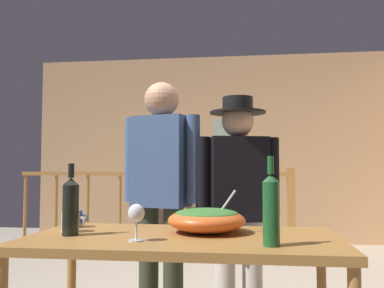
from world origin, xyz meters
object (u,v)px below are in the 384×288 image
(mug_blue, at_px, (74,219))
(stair_railing, at_px, (188,201))
(wine_bottle_green, at_px, (271,208))
(mug_white, at_px, (71,222))
(person_standing_left, at_px, (161,185))
(salad_bowl, at_px, (207,219))
(wine_bottle_dark, at_px, (71,205))
(tv_console, at_px, (171,226))
(wine_glass, at_px, (136,215))
(serving_table, at_px, (182,251))
(flat_screen_tv, at_px, (171,193))
(person_standing_right, at_px, (238,197))
(framed_picture, at_px, (229,136))

(mug_blue, bearing_deg, stair_railing, 86.76)
(stair_railing, distance_m, wine_bottle_green, 3.78)
(mug_white, relative_size, person_standing_left, 0.07)
(salad_bowl, distance_m, wine_bottle_dark, 0.67)
(tv_console, height_order, wine_glass, wine_glass)
(mug_blue, bearing_deg, serving_table, -18.93)
(flat_screen_tv, height_order, salad_bowl, salad_bowl)
(serving_table, bearing_deg, salad_bowl, 46.68)
(person_standing_left, relative_size, person_standing_right, 1.07)
(salad_bowl, relative_size, wine_bottle_green, 1.05)
(wine_bottle_dark, relative_size, person_standing_left, 0.21)
(serving_table, relative_size, person_standing_right, 0.95)
(tv_console, relative_size, serving_table, 0.61)
(stair_railing, height_order, mug_blue, stair_railing)
(serving_table, relative_size, wine_bottle_green, 3.97)
(mug_blue, relative_size, mug_white, 1.02)
(flat_screen_tv, bearing_deg, wine_bottle_green, -74.25)
(framed_picture, distance_m, salad_bowl, 4.31)
(wine_bottle_dark, xyz_separation_m, person_standing_right, (0.79, 0.79, -0.00))
(person_standing_right, bearing_deg, serving_table, 55.27)
(stair_railing, bearing_deg, salad_bowl, -80.53)
(tv_console, xyz_separation_m, wine_bottle_dark, (0.26, -4.12, 0.65))
(wine_glass, bearing_deg, tv_console, 98.23)
(salad_bowl, distance_m, mug_white, 0.69)
(person_standing_right, bearing_deg, person_standing_left, -15.58)
(wine_bottle_dark, bearing_deg, framed_picture, 82.43)
(wine_bottle_green, bearing_deg, wine_glass, 175.48)
(wine_glass, bearing_deg, salad_bowl, 45.18)
(framed_picture, xyz_separation_m, flat_screen_tv, (-0.84, -0.32, -0.86))
(stair_railing, bearing_deg, serving_table, -82.57)
(wine_bottle_green, distance_m, person_standing_left, 1.16)
(serving_table, distance_m, wine_bottle_dark, 0.58)
(stair_railing, bearing_deg, wine_bottle_dark, -91.35)
(framed_picture, distance_m, wine_bottle_green, 4.64)
(stair_railing, bearing_deg, mug_white, -92.18)
(mug_blue, distance_m, person_standing_left, 0.66)
(mug_blue, bearing_deg, flat_screen_tv, 92.37)
(framed_picture, relative_size, serving_table, 0.34)
(wine_glass, xyz_separation_m, mug_blue, (-0.45, 0.39, -0.07))
(stair_railing, distance_m, mug_blue, 3.25)
(serving_table, relative_size, salad_bowl, 3.80)
(serving_table, bearing_deg, tv_console, 101.03)
(serving_table, bearing_deg, person_standing_left, 109.15)
(mug_blue, bearing_deg, wine_glass, -40.75)
(stair_railing, xyz_separation_m, salad_bowl, (0.56, -3.34, 0.16))
(person_standing_left, bearing_deg, stair_railing, -70.27)
(salad_bowl, xyz_separation_m, mug_blue, (-0.74, 0.10, -0.02))
(stair_railing, height_order, serving_table, stair_railing)
(stair_railing, distance_m, salad_bowl, 3.39)
(framed_picture, xyz_separation_m, wine_bottle_dark, (-0.59, -4.41, -0.68))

